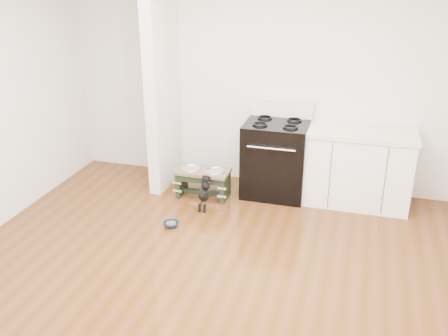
% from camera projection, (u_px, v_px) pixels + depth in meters
% --- Properties ---
extents(ground, '(5.00, 5.00, 0.00)m').
position_uv_depth(ground, '(201.00, 290.00, 4.43)').
color(ground, '#4E2C0E').
rests_on(ground, ground).
extents(room_shell, '(5.00, 5.00, 5.00)m').
position_uv_depth(room_shell, '(198.00, 115.00, 3.81)').
color(room_shell, silver).
rests_on(room_shell, ground).
extents(partition_wall, '(0.15, 0.80, 2.70)m').
position_uv_depth(partition_wall, '(162.00, 81.00, 6.07)').
color(partition_wall, silver).
rests_on(partition_wall, ground).
extents(oven_range, '(0.76, 0.69, 1.14)m').
position_uv_depth(oven_range, '(276.00, 157.00, 6.10)').
color(oven_range, black).
rests_on(oven_range, ground).
extents(cabinet_run, '(1.24, 0.64, 0.91)m').
position_uv_depth(cabinet_run, '(358.00, 167.00, 5.87)').
color(cabinet_run, white).
rests_on(cabinet_run, ground).
extents(dog_feeder, '(0.65, 0.34, 0.37)m').
position_uv_depth(dog_feeder, '(203.00, 178.00, 6.09)').
color(dog_feeder, black).
rests_on(dog_feeder, ground).
extents(puppy, '(0.11, 0.33, 0.39)m').
position_uv_depth(puppy, '(204.00, 192.00, 5.81)').
color(puppy, black).
rests_on(puppy, ground).
extents(floor_bowl, '(0.19, 0.19, 0.05)m').
position_uv_depth(floor_bowl, '(171.00, 224.00, 5.48)').
color(floor_bowl, navy).
rests_on(floor_bowl, ground).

